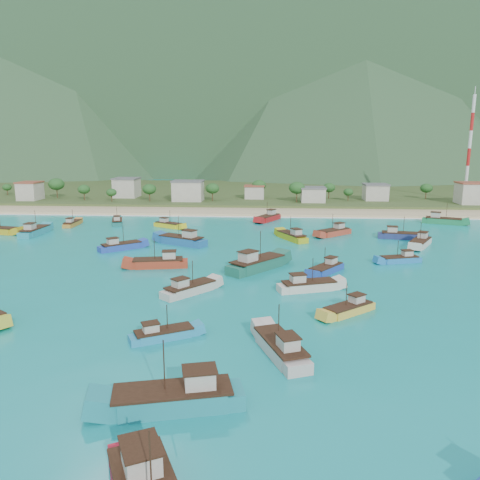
# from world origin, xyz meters

# --- Properties ---
(ground) EXTENTS (600.00, 600.00, 0.00)m
(ground) POSITION_xyz_m (0.00, 0.00, 0.00)
(ground) COLOR #0C8484
(ground) RESTS_ON ground
(beach) EXTENTS (400.00, 18.00, 1.20)m
(beach) POSITION_xyz_m (0.00, 79.00, 0.00)
(beach) COLOR beige
(beach) RESTS_ON ground
(land) EXTENTS (400.00, 110.00, 2.40)m
(land) POSITION_xyz_m (0.00, 140.00, 0.00)
(land) COLOR #385123
(land) RESTS_ON ground
(surf_line) EXTENTS (400.00, 2.50, 0.08)m
(surf_line) POSITION_xyz_m (0.00, 69.50, 0.00)
(surf_line) COLOR white
(surf_line) RESTS_ON ground
(mountains) EXTENTS (1520.00, 440.00, 260.00)m
(mountains) POSITION_xyz_m (-18.31, 403.81, 106.83)
(mountains) COLOR slate
(mountains) RESTS_ON ground
(village) EXTENTS (212.08, 22.20, 7.59)m
(village) POSITION_xyz_m (5.22, 101.69, 4.90)
(village) COLOR beige
(village) RESTS_ON ground
(vegetation) EXTENTS (273.72, 26.04, 8.45)m
(vegetation) POSITION_xyz_m (-10.31, 102.74, 5.17)
(vegetation) COLOR #235623
(vegetation) RESTS_ON ground
(radio_tower) EXTENTS (1.20, 1.20, 40.52)m
(radio_tower) POSITION_xyz_m (80.77, 108.00, 21.86)
(radio_tower) COLOR red
(radio_tower) RESTS_ON ground
(boat_0) EXTENTS (9.89, 9.32, 6.21)m
(boat_0) POSITION_xyz_m (20.55, 40.01, 0.74)
(boat_0) COLOR #B33E29
(boat_0) RESTS_ON ground
(boat_1) EXTENTS (8.40, 7.64, 5.19)m
(boat_1) POSITION_xyz_m (15.19, -18.38, 0.55)
(boat_1) COLOR gold
(boat_1) RESTS_ON ground
(boat_3) EXTENTS (11.33, 5.04, 6.46)m
(boat_3) POSITION_xyz_m (-18.38, 4.90, 0.78)
(boat_3) COLOR #A2331D
(boat_3) RESTS_ON ground
(boat_4) EXTENTS (11.73, 12.95, 7.99)m
(boat_4) POSITION_xyz_m (1.02, 4.30, 1.06)
(boat_4) COLOR #1C624F
(boat_4) RESTS_ON ground
(boat_5) EXTENTS (8.70, 9.46, 5.88)m
(boat_5) POSITION_xyz_m (-9.58, -10.94, 0.68)
(boat_5) COLOR beige
(boat_5) RESTS_ON ground
(boat_6) EXTENTS (8.90, 4.77, 5.04)m
(boat_6) POSITION_xyz_m (30.44, 12.03, 0.52)
(boat_6) COLOR #1F76BE
(boat_6) RESTS_ON ground
(boat_7) EXTENTS (7.65, 9.05, 5.45)m
(boat_7) POSITION_xyz_m (14.35, 3.23, 0.60)
(boat_7) COLOR #1F46AB
(boat_7) RESTS_ON ground
(boat_8) EXTENTS (5.46, 9.81, 5.56)m
(boat_8) POSITION_xyz_m (-42.73, 52.75, 0.62)
(boat_8) COLOR #1A655F
(boat_8) RESTS_ON ground
(boat_9) EXTENTS (12.74, 8.97, 7.35)m
(boat_9) POSITION_xyz_m (-17.78, 25.93, 0.94)
(boat_9) COLOR #1D5FA0
(boat_9) RESTS_ON ground
(boat_13) EXTENTS (2.83, 8.85, 5.19)m
(boat_13) POSITION_xyz_m (-55.17, 49.15, 0.55)
(boat_13) COLOR #C88431
(boat_13) RESTS_ON ground
(boat_14) EXTENTS (6.92, 11.24, 6.39)m
(boat_14) POSITION_xyz_m (5.06, -32.68, 0.77)
(boat_14) COLOR #BFB2AC
(boat_14) RESTS_ON ground
(boat_17) EXTENTS (7.91, 10.79, 6.27)m
(boat_17) POSITION_xyz_m (39.41, 27.91, 0.75)
(boat_17) COLOR beige
(boat_17) RESTS_ON ground
(boat_18) EXTENTS (8.37, 6.03, 4.85)m
(boat_18) POSITION_xyz_m (-9.81, -29.07, 0.49)
(boat_18) COLOR teal
(boat_18) RESTS_ON ground
(boat_19) EXTENTS (7.90, 10.83, 6.29)m
(boat_19) POSITION_xyz_m (9.08, 33.28, 0.75)
(boat_19) COLOR #B0B117
(boat_19) RESTS_ON ground
(boat_21) EXTENTS (10.86, 4.73, 6.21)m
(boat_21) POSITION_xyz_m (36.81, 36.58, 0.74)
(boat_21) COLOR navy
(boat_21) RESTS_ON ground
(boat_22) EXTENTS (11.79, 7.27, 6.71)m
(boat_22) POSITION_xyz_m (55.77, 60.24, 0.83)
(boat_22) COLOR #1B804C
(boat_22) RESTS_ON ground
(boat_27) EXTENTS (12.95, 6.52, 7.35)m
(boat_27) POSITION_xyz_m (-4.98, -44.54, 0.94)
(boat_27) COLOR teal
(boat_27) RESTS_ON ground
(boat_28) EXTENTS (9.54, 8.62, 5.88)m
(boat_28) POSITION_xyz_m (-30.95, 19.55, 0.68)
(boat_28) COLOR #2446AD
(boat_28) RESTS_ON ground
(boat_30) EXTENTS (10.46, 6.00, 5.93)m
(boat_30) POSITION_xyz_m (10.02, -7.96, 0.68)
(boat_30) COLOR beige
(boat_30) RESTS_ON ground
(boat_31) EXTENTS (9.32, 7.09, 5.46)m
(boat_31) POSITION_xyz_m (-26.12, 48.49, 0.60)
(boat_31) COLOR yellow
(boat_31) RESTS_ON ground
(boat_32) EXTENTS (3.72, 11.66, 6.84)m
(boat_32) POSITION_xyz_m (-59.50, 35.26, 0.85)
(boat_32) COLOR teal
(boat_32) RESTS_ON ground
(boat_33) EXTENTS (8.02, 11.25, 6.50)m
(boat_33) POSITION_xyz_m (2.82, 62.20, 0.79)
(boat_33) COLOR #AF191A
(boat_33) RESTS_ON ground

